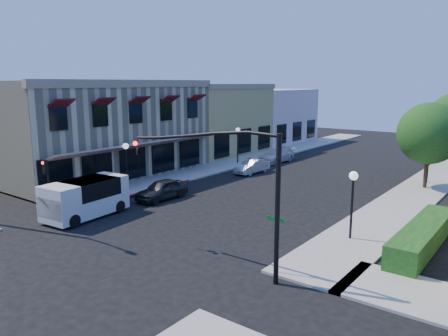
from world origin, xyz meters
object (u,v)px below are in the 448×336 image
Objects in this scene: lamppost_left_near at (126,154)px; lamppost_left_far at (238,136)px; street_tree_a at (429,133)px; lamppost_right_near at (353,188)px; white_van at (85,196)px; secondary_signal at (47,176)px; parked_car_b at (252,166)px; parked_car_c at (276,156)px; street_name_sign at (275,236)px; lamppost_right_far at (429,149)px; parked_car_d at (278,155)px; signal_mast_arm at (233,176)px; parked_car_a at (162,190)px.

lamppost_left_near is 14.00m from lamppost_left_far.
street_tree_a is 1.82× the size of lamppost_right_near.
white_van is at bearing -62.42° from lamppost_left_near.
parked_car_b is at bearing 79.69° from secondary_signal.
parked_car_b is at bearing -75.82° from parked_car_c.
street_name_sign reaches higher than parked_car_b.
lamppost_right_far is at bearing 43.26° from lamppost_left_near.
lamppost_right_far reaches higher than white_van.
secondary_signal is 24.72m from parked_car_d.
signal_mast_arm is at bearing -96.70° from lamppost_right_far.
lamppost_left_near is 0.95× the size of parked_car_b.
parked_car_b is at bearing 87.62° from white_van.
parked_car_b is 6.10m from parked_car_c.
secondary_signal is (-16.80, -20.59, -1.88)m from street_tree_a.
lamppost_left_far is (-16.00, 19.80, 1.04)m from street_name_sign.
street_tree_a is 1.82× the size of lamppost_left_near.
secondary_signal is at bearing -179.63° from signal_mast_arm.
street_name_sign is (1.64, 0.70, -2.39)m from signal_mast_arm.
secondary_signal reaches higher than parked_car_b.
parked_car_c is (-11.74, 23.50, -3.41)m from signal_mast_arm.
lamppost_right_near is 0.95× the size of parked_car_b.
secondary_signal is at bearing -88.61° from lamppost_left_far.
lamppost_right_far is (1.00, 21.80, 1.04)m from street_name_sign.
lamppost_left_far is 0.89× the size of parked_car_a.
lamppost_right_near and lamppost_right_far have the same top height.
parked_car_d is at bearing 104.44° from parked_car_b.
street_tree_a reaches higher than secondary_signal.
street_tree_a reaches higher than parked_car_c.
street_name_sign is at bearing -93.76° from street_tree_a.
lamppost_left_near is at bearing -94.61° from parked_car_d.
lamppost_left_far is at bearing -127.15° from parked_car_c.
lamppost_right_far is (0.00, 16.00, 0.00)m from lamppost_right_near.
lamppost_left_far is 5.10m from parked_car_d.
secondary_signal is (-13.86, -0.09, -1.77)m from signal_mast_arm.
white_van reaches higher than parked_car_c.
white_van reaches higher than parked_car_d.
lamppost_left_far reaches higher than parked_car_d.
parked_car_d is (-15.00, 4.00, -3.63)m from street_tree_a.
parked_car_b is at bearing 71.41° from lamppost_left_near.
lamppost_right_near is 16.00m from lamppost_right_far.
lamppost_right_far is 0.89× the size of parked_car_a.
parked_car_a is (-13.30, -16.11, -2.05)m from lamppost_right_far.
secondary_signal is at bearing -91.51° from parked_car_d.
parked_car_d is (2.30, 18.00, -2.17)m from lamppost_left_near.
signal_mast_arm is 13.97m from secondary_signal.
parked_car_b is (-10.66, 17.50, -3.47)m from signal_mast_arm.
street_tree_a is 1.73× the size of parked_car_b.
street_name_sign is (-1.30, -19.80, -2.50)m from street_tree_a.
parked_car_d is at bearing 60.10° from lamppost_left_far.
lamppost_left_near is (-14.36, 6.50, -1.35)m from signal_mast_arm.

